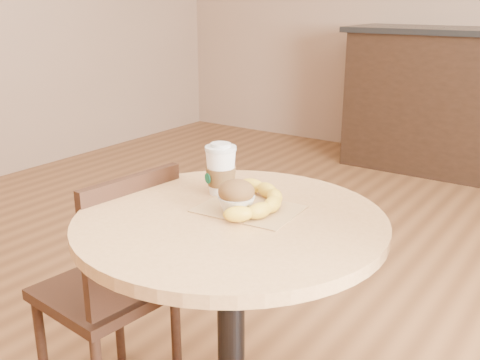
{
  "coord_description": "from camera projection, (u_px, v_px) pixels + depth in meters",
  "views": [
    {
      "loc": [
        0.66,
        -1.03,
        1.25
      ],
      "look_at": [
        -0.07,
        0.01,
        0.83
      ],
      "focal_mm": 42.0,
      "sensor_mm": 36.0,
      "label": 1
    }
  ],
  "objects": [
    {
      "name": "kraft_bag",
      "position": [
        249.0,
        209.0,
        1.38
      ],
      "size": [
        0.25,
        0.2,
        0.0
      ],
      "primitive_type": "cube",
      "rotation": [
        0.0,
        0.0,
        0.07
      ],
      "color": "tan",
      "rests_on": "cafe_table"
    },
    {
      "name": "coffee_cup",
      "position": [
        221.0,
        171.0,
        1.47
      ],
      "size": [
        0.08,
        0.08,
        0.14
      ],
      "rotation": [
        0.0,
        0.0,
        -0.41
      ],
      "color": "white",
      "rests_on": "cafe_table"
    },
    {
      "name": "cafe_table",
      "position": [
        231.0,
        291.0,
        1.4
      ],
      "size": [
        0.75,
        0.75,
        0.75
      ],
      "color": "black",
      "rests_on": "ground"
    },
    {
      "name": "chair_left",
      "position": [
        116.0,
        284.0,
        1.66
      ],
      "size": [
        0.38,
        0.38,
        0.79
      ],
      "rotation": [
        0.0,
        0.0,
        -1.67
      ],
      "color": "#321C11",
      "rests_on": "ground"
    },
    {
      "name": "muffin",
      "position": [
        236.0,
        197.0,
        1.34
      ],
      "size": [
        0.09,
        0.09,
        0.08
      ],
      "color": "silver",
      "rests_on": "kraft_bag"
    },
    {
      "name": "banana",
      "position": [
        251.0,
        200.0,
        1.38
      ],
      "size": [
        0.27,
        0.31,
        0.04
      ],
      "primitive_type": null,
      "rotation": [
        0.0,
        0.0,
        0.34
      ],
      "color": "yellow",
      "rests_on": "kraft_bag"
    }
  ]
}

